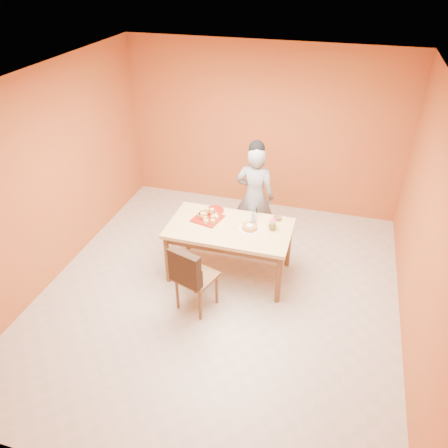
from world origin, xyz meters
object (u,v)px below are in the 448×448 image
(egg_ornament, at_px, (272,226))
(checker_tin, at_px, (277,218))
(pastry_platter, at_px, (208,218))
(magenta_glass, at_px, (272,224))
(person, at_px, (255,197))
(red_dinner_plate, at_px, (215,210))
(sponge_cake, at_px, (250,227))
(dining_table, at_px, (230,233))
(dining_chair, at_px, (196,276))

(egg_ornament, distance_m, checker_tin, 0.27)
(pastry_platter, xyz_separation_m, magenta_glass, (0.87, 0.03, 0.05))
(person, xyz_separation_m, magenta_glass, (0.39, -0.71, 0.04))
(person, height_order, pastry_platter, person)
(red_dinner_plate, bearing_deg, egg_ornament, -16.30)
(person, distance_m, sponge_cake, 0.84)
(dining_table, bearing_deg, dining_chair, -105.42)
(red_dinner_plate, distance_m, egg_ornament, 0.89)
(sponge_cake, xyz_separation_m, checker_tin, (0.30, 0.34, -0.02))
(dining_table, height_order, person, person)
(pastry_platter, distance_m, egg_ornament, 0.87)
(dining_chair, distance_m, person, 1.67)
(sponge_cake, bearing_deg, checker_tin, 48.36)
(red_dinner_plate, xyz_separation_m, sponge_cake, (0.57, -0.32, 0.03))
(dining_chair, bearing_deg, magenta_glass, 67.82)
(person, xyz_separation_m, pastry_platter, (-0.47, -0.75, -0.01))
(dining_chair, xyz_separation_m, pastry_platter, (-0.12, 0.86, 0.28))
(magenta_glass, bearing_deg, checker_tin, 83.26)
(dining_table, relative_size, magenta_glass, 14.21)
(dining_table, distance_m, pastry_platter, 0.36)
(magenta_glass, relative_size, checker_tin, 1.00)
(dining_table, xyz_separation_m, dining_chair, (-0.21, -0.76, -0.18))
(pastry_platter, height_order, egg_ornament, egg_ornament)
(dining_chair, height_order, magenta_glass, dining_chair)
(sponge_cake, distance_m, magenta_glass, 0.30)
(dining_chair, relative_size, sponge_cake, 4.60)
(pastry_platter, height_order, red_dinner_plate, pastry_platter)
(dining_chair, bearing_deg, pastry_platter, 115.89)
(person, relative_size, red_dinner_plate, 6.05)
(red_dinner_plate, height_order, checker_tin, checker_tin)
(red_dinner_plate, height_order, egg_ornament, egg_ornament)
(person, height_order, red_dinner_plate, person)
(dining_table, bearing_deg, red_dinner_plate, 132.86)
(dining_table, bearing_deg, egg_ornament, 8.73)
(dining_chair, height_order, pastry_platter, dining_chair)
(pastry_platter, xyz_separation_m, sponge_cake, (0.59, -0.08, 0.03))
(pastry_platter, relative_size, sponge_cake, 1.68)
(dining_table, xyz_separation_m, checker_tin, (0.56, 0.35, 0.11))
(checker_tin, bearing_deg, red_dinner_plate, -178.74)
(checker_tin, bearing_deg, magenta_glass, -96.74)
(red_dinner_plate, bearing_deg, person, 49.02)
(person, distance_m, magenta_glass, 0.82)
(red_dinner_plate, relative_size, checker_tin, 2.27)
(person, relative_size, sponge_cake, 7.58)
(dining_chair, relative_size, egg_ornament, 7.44)
(dining_table, height_order, red_dinner_plate, red_dinner_plate)
(dining_chair, bearing_deg, sponge_cake, 76.33)
(magenta_glass, bearing_deg, egg_ornament, -83.94)
(person, xyz_separation_m, egg_ornament, (0.40, -0.76, 0.05))
(dining_chair, xyz_separation_m, magenta_glass, (0.75, 0.89, 0.33))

